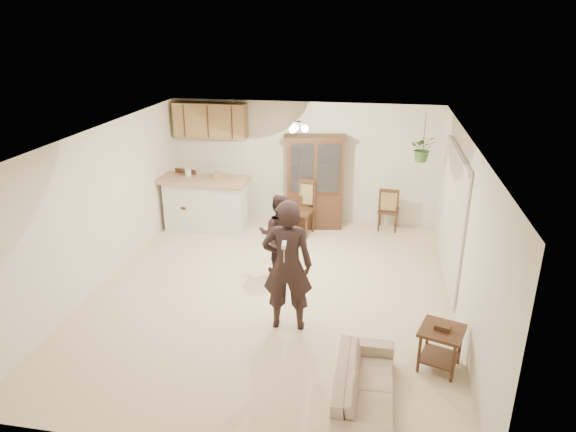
% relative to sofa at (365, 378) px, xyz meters
% --- Properties ---
extents(floor, '(6.50, 6.50, 0.00)m').
position_rel_sofa_xyz_m(floor, '(-1.52, 2.28, -0.37)').
color(floor, beige).
rests_on(floor, ground).
extents(ceiling, '(5.50, 6.50, 0.02)m').
position_rel_sofa_xyz_m(ceiling, '(-1.52, 2.28, 2.13)').
color(ceiling, silver).
rests_on(ceiling, wall_back).
extents(wall_back, '(5.50, 0.02, 2.50)m').
position_rel_sofa_xyz_m(wall_back, '(-1.52, 5.53, 0.88)').
color(wall_back, silver).
rests_on(wall_back, ground).
extents(wall_front, '(5.50, 0.02, 2.50)m').
position_rel_sofa_xyz_m(wall_front, '(-1.52, -0.97, 0.88)').
color(wall_front, silver).
rests_on(wall_front, ground).
extents(wall_left, '(0.02, 6.50, 2.50)m').
position_rel_sofa_xyz_m(wall_left, '(-4.27, 2.28, 0.88)').
color(wall_left, silver).
rests_on(wall_left, ground).
extents(wall_right, '(0.02, 6.50, 2.50)m').
position_rel_sofa_xyz_m(wall_right, '(1.23, 2.28, 0.88)').
color(wall_right, silver).
rests_on(wall_right, ground).
extents(breakfast_bar, '(1.60, 0.55, 1.00)m').
position_rel_sofa_xyz_m(breakfast_bar, '(-3.37, 4.63, 0.13)').
color(breakfast_bar, silver).
rests_on(breakfast_bar, floor).
extents(bar_top, '(1.75, 0.70, 0.08)m').
position_rel_sofa_xyz_m(bar_top, '(-3.37, 4.63, 0.68)').
color(bar_top, tan).
rests_on(bar_top, breakfast_bar).
extents(upper_cabinets, '(1.50, 0.34, 0.70)m').
position_rel_sofa_xyz_m(upper_cabinets, '(-3.42, 5.35, 1.73)').
color(upper_cabinets, olive).
rests_on(upper_cabinets, wall_back).
extents(vertical_blinds, '(0.06, 2.30, 2.10)m').
position_rel_sofa_xyz_m(vertical_blinds, '(1.19, 3.18, 0.73)').
color(vertical_blinds, beige).
rests_on(vertical_blinds, wall_right).
extents(ceiling_fixture, '(0.36, 0.36, 0.20)m').
position_rel_sofa_xyz_m(ceiling_fixture, '(-1.32, 3.48, 2.03)').
color(ceiling_fixture, '#FCEEBD').
rests_on(ceiling_fixture, ceiling).
extents(hanging_plant, '(0.43, 0.37, 0.48)m').
position_rel_sofa_xyz_m(hanging_plant, '(0.78, 4.68, 1.48)').
color(hanging_plant, '#386227').
rests_on(hanging_plant, ceiling).
extents(plant_cord, '(0.01, 0.01, 0.65)m').
position_rel_sofa_xyz_m(plant_cord, '(0.78, 4.68, 1.81)').
color(plant_cord, black).
rests_on(plant_cord, ceiling).
extents(sofa, '(0.75, 1.88, 0.73)m').
position_rel_sofa_xyz_m(sofa, '(0.00, 0.00, 0.00)').
color(sofa, beige).
rests_on(sofa, floor).
extents(adult, '(0.69, 0.49, 1.80)m').
position_rel_sofa_xyz_m(adult, '(-1.12, 1.42, 0.53)').
color(adult, black).
rests_on(adult, floor).
extents(child, '(0.69, 0.55, 1.35)m').
position_rel_sofa_xyz_m(child, '(-1.56, 3.04, 0.31)').
color(child, black).
rests_on(child, floor).
extents(china_hutch, '(1.27, 0.66, 1.90)m').
position_rel_sofa_xyz_m(china_hutch, '(-1.24, 5.17, 0.57)').
color(china_hutch, '#352013').
rests_on(china_hutch, floor).
extents(side_table, '(0.63, 0.63, 0.61)m').
position_rel_sofa_xyz_m(side_table, '(0.88, 0.83, -0.08)').
color(side_table, '#352013').
rests_on(side_table, floor).
extents(chair_bar, '(0.63, 0.63, 1.18)m').
position_rel_sofa_xyz_m(chair_bar, '(-3.90, 4.64, -0.03)').
color(chair_bar, '#352013').
rests_on(chair_bar, floor).
extents(chair_hutch_left, '(0.57, 0.57, 1.10)m').
position_rel_sofa_xyz_m(chair_hutch_left, '(-1.45, 4.71, -0.06)').
color(chair_hutch_left, '#352013').
rests_on(chair_hutch_left, floor).
extents(chair_hutch_right, '(0.43, 0.43, 0.91)m').
position_rel_sofa_xyz_m(chair_hutch_right, '(0.27, 5.27, -0.11)').
color(chair_hutch_right, '#352013').
rests_on(chair_hutch_right, floor).
extents(controller_adult, '(0.06, 0.17, 0.05)m').
position_rel_sofa_xyz_m(controller_adult, '(-1.08, 0.98, 1.08)').
color(controller_adult, white).
rests_on(controller_adult, adult).
extents(controller_child, '(0.04, 0.12, 0.04)m').
position_rel_sofa_xyz_m(controller_child, '(-1.54, 2.72, 0.48)').
color(controller_child, white).
rests_on(controller_child, child).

